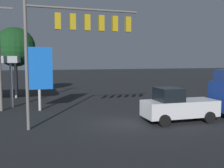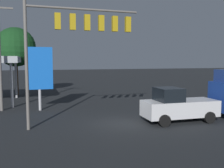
{
  "view_description": "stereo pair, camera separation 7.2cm",
  "coord_description": "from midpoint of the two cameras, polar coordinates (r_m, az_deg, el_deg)",
  "views": [
    {
      "loc": [
        5.63,
        15.54,
        4.26
      ],
      "look_at": [
        0.0,
        -2.0,
        2.51
      ],
      "focal_mm": 40.0,
      "sensor_mm": 36.0,
      "label": 1
    },
    {
      "loc": [
        5.57,
        15.56,
        4.26
      ],
      "look_at": [
        0.0,
        -2.0,
        2.51
      ],
      "focal_mm": 40.0,
      "sensor_mm": 36.0,
      "label": 2
    }
  ],
  "objects": [
    {
      "name": "ground_plane",
      "position": [
        17.07,
        2.18,
        -9.04
      ],
      "size": [
        200.0,
        200.0,
        0.0
      ],
      "primitive_type": "plane",
      "color": "black"
    },
    {
      "name": "pickup_parked",
      "position": [
        17.95,
        14.91,
        -4.87
      ],
      "size": [
        5.26,
        2.39,
        2.4
      ],
      "rotation": [
        0.0,
        0.0,
        -0.03
      ],
      "color": "silver",
      "rests_on": "ground"
    },
    {
      "name": "traffic_signal_assembly",
      "position": [
        16.28,
        -7.9,
        11.74
      ],
      "size": [
        7.24,
        0.43,
        7.78
      ],
      "color": "slate",
      "rests_on": "ground"
    },
    {
      "name": "street_tree",
      "position": [
        32.3,
        -21.11,
        7.86
      ],
      "size": [
        4.69,
        4.69,
        8.2
      ],
      "color": "#4C331E",
      "rests_on": "ground"
    },
    {
      "name": "price_sign",
      "position": [
        21.94,
        -16.23,
        3.14
      ],
      "size": [
        2.24,
        0.27,
        5.38
      ],
      "color": "#B7B7BC",
      "rests_on": "ground"
    }
  ]
}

